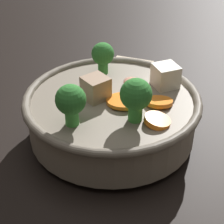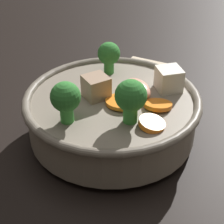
% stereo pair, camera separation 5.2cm
% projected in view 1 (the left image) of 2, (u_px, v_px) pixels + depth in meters
% --- Properties ---
extents(ground_plane, '(3.00, 3.00, 0.00)m').
position_uv_depth(ground_plane, '(112.00, 136.00, 0.54)').
color(ground_plane, black).
extents(stirfry_bowl, '(0.24, 0.24, 0.12)m').
position_uv_depth(stirfry_bowl, '(112.00, 110.00, 0.51)').
color(stirfry_bowl, slate).
rests_on(stirfry_bowl, ground_plane).
extents(napkin, '(0.12, 0.10, 0.00)m').
position_uv_depth(napkin, '(127.00, 70.00, 0.71)').
color(napkin, beige).
rests_on(napkin, ground_plane).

